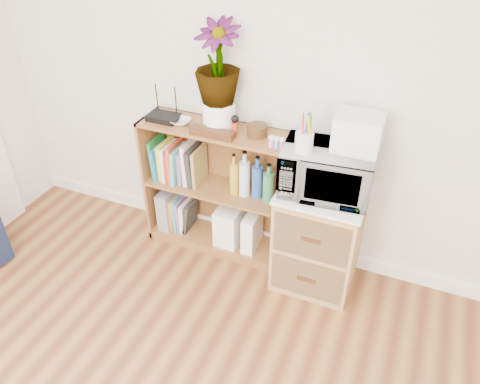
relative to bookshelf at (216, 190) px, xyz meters
The scene contains 21 objects.
skirting_board 0.57m from the bookshelf, 21.80° to the left, with size 4.00×0.02×0.10m, color white.
bookshelf is the anchor object (origin of this frame).
wicker_unit 0.76m from the bookshelf, ahead, with size 0.50×0.45×0.70m, color #9E7542.
microwave 0.85m from the bookshelf, ahead, with size 0.52×0.35×0.29m, color silver.
pen_cup 0.87m from the bookshelf, 14.40° to the right, with size 0.10×0.10×0.11m, color silver.
small_appliance 1.09m from the bookshelf, ahead, with size 0.26×0.21×0.20m, color silver.
router 0.61m from the bookshelf, behind, with size 0.20×0.14×0.04m, color black.
white_bowl 0.54m from the bookshelf, behind, with size 0.13×0.13×0.03m, color silver.
plant_pot 0.56m from the bookshelf, 37.55° to the left, with size 0.20×0.20×0.17m, color white.
potted_plant 0.89m from the bookshelf, 37.55° to the left, with size 0.27×0.27×0.49m, color #3C7930.
trinket_box 0.51m from the bookshelf, 70.90° to the right, with size 0.28×0.07×0.05m, color #391F0F.
kokeshi_doll 0.54m from the bookshelf, 14.14° to the right, with size 0.04×0.04×0.09m, color #9F2A13.
wooden_bowl 0.59m from the bookshelf, ahead, with size 0.12×0.12×0.07m, color #351E0E.
paint_jars 0.68m from the bookshelf, 11.47° to the right, with size 0.11×0.04×0.05m, color pink.
file_box 0.47m from the bookshelf, behind, with size 0.09×0.24×0.30m, color gray.
magazine_holder_left 0.27m from the bookshelf, ahead, with size 0.09×0.22×0.28m, color white.
magazine_holder_mid 0.30m from the bookshelf, ahead, with size 0.09×0.23×0.28m, color white.
magazine_holder_right 0.38m from the bookshelf, ahead, with size 0.09×0.22×0.27m, color white.
cookbooks 0.33m from the bookshelf, behind, with size 0.35×0.20×0.30m.
liquor_bottles 0.31m from the bookshelf, ahead, with size 0.30×0.07×0.32m.
lower_books 0.39m from the bookshelf, behind, with size 0.17×0.19×0.27m.
Camera 1 is at (0.82, -0.27, 2.30)m, focal length 35.00 mm.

